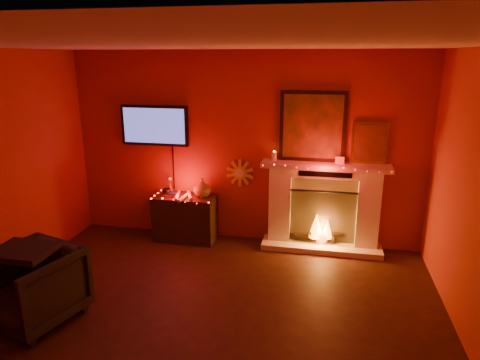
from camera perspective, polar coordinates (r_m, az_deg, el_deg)
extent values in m
plane|color=black|center=(4.37, -6.29, -20.63)|extent=(5.00, 5.00, 0.00)
plane|color=beige|center=(3.50, -7.71, 17.51)|extent=(5.00, 5.00, 0.00)
plane|color=maroon|center=(6.06, 0.48, 4.17)|extent=(5.00, 0.00, 5.00)
cube|color=beige|center=(6.18, 10.74, -8.72)|extent=(1.65, 0.40, 0.08)
cube|color=beige|center=(6.09, 5.36, -3.61)|extent=(0.30, 0.22, 0.95)
cube|color=beige|center=(6.10, 16.67, -4.24)|extent=(0.30, 0.22, 0.95)
cube|color=beige|center=(5.90, 11.30, 1.03)|extent=(1.50, 0.22, 0.14)
cube|color=beige|center=(5.82, 11.34, 1.83)|extent=(1.72, 0.34, 0.06)
cube|color=#927555|center=(6.12, 11.02, -3.76)|extent=(0.90, 0.10, 0.95)
cube|color=black|center=(5.98, 10.95, -5.10)|extent=(0.90, 0.02, 0.78)
cylinder|color=black|center=(6.19, 9.87, -7.60)|extent=(0.55, 0.09, 0.09)
cylinder|color=black|center=(6.18, 11.58, -7.11)|extent=(0.51, 0.18, 0.08)
cone|color=orange|center=(6.12, 10.15, -5.98)|extent=(0.20, 0.20, 0.34)
cone|color=orange|center=(6.14, 11.54, -6.37)|extent=(0.16, 0.16, 0.26)
sphere|color=#FF3F07|center=(6.18, 10.81, -7.48)|extent=(0.18, 0.18, 0.18)
cube|color=black|center=(5.85, 9.66, 7.05)|extent=(0.88, 0.05, 0.95)
cube|color=#AF4F17|center=(5.83, 9.65, 7.01)|extent=(0.78, 0.01, 0.85)
cube|color=gold|center=(5.92, 16.87, 4.76)|extent=(0.46, 0.04, 0.56)
cube|color=#996423|center=(5.89, 16.89, 4.72)|extent=(0.38, 0.01, 0.48)
cylinder|color=#F7F0CE|center=(5.89, 4.57, 3.16)|extent=(0.07, 0.07, 0.12)
cube|color=beige|center=(5.83, 13.16, 2.56)|extent=(0.12, 0.01, 0.10)
cube|color=black|center=(6.33, -11.30, 7.15)|extent=(1.00, 0.06, 0.58)
cube|color=#484FB9|center=(6.30, -11.42, 7.10)|extent=(0.92, 0.01, 0.50)
cylinder|color=black|center=(6.38, -8.87, 1.64)|extent=(0.02, 0.02, 0.66)
cylinder|color=gold|center=(6.13, -0.02, 0.95)|extent=(0.20, 0.03, 0.20)
cylinder|color=beige|center=(6.12, -0.05, 0.91)|extent=(0.13, 0.01, 0.13)
cube|color=black|center=(6.33, -7.30, -5.03)|extent=(0.88, 0.44, 0.67)
imported|color=brown|center=(6.13, -5.07, -1.01)|extent=(0.26, 0.26, 0.27)
imported|color=black|center=(6.27, -9.75, -1.62)|extent=(0.13, 0.13, 0.10)
cylinder|color=beige|center=(6.18, -8.36, -2.06)|extent=(0.13, 0.38, 0.05)
cylinder|color=beige|center=(6.10, -7.48, -2.29)|extent=(0.07, 0.38, 0.05)
cylinder|color=beige|center=(6.16, -6.73, -2.07)|extent=(0.19, 0.37, 0.05)
cube|color=#571919|center=(6.24, -9.25, -2.00)|extent=(0.20, 0.14, 0.03)
cube|color=#1A283E|center=(6.24, -9.14, -1.74)|extent=(0.17, 0.12, 0.02)
imported|color=black|center=(4.90, -25.98, -12.63)|extent=(1.02, 1.04, 0.76)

